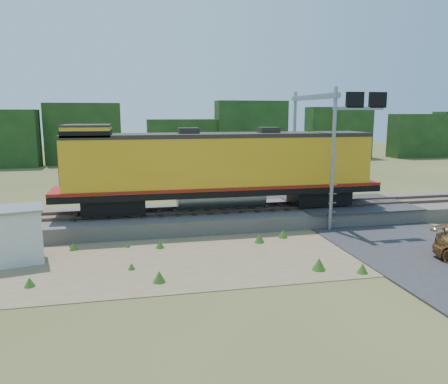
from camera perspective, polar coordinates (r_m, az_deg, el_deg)
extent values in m
plane|color=#475123|center=(19.90, 6.03, -8.18)|extent=(140.00, 140.00, 0.00)
cube|color=slate|center=(25.34, 1.84, -3.14)|extent=(70.00, 5.00, 0.80)
cube|color=brown|center=(24.55, 2.25, -2.43)|extent=(70.00, 0.10, 0.16)
cube|color=brown|center=(25.91, 1.46, -1.75)|extent=(70.00, 0.10, 0.16)
cube|color=#8C7754|center=(19.85, 0.03, -8.12)|extent=(26.00, 8.00, 0.03)
cube|color=#38383A|center=(27.74, 16.02, -1.45)|extent=(7.00, 5.20, 0.06)
cube|color=#38383A|center=(42.43, 5.82, 1.78)|extent=(7.00, 24.00, 0.08)
cube|color=#193312|center=(56.31, -6.07, 7.15)|extent=(36.00, 3.00, 6.50)
cube|color=black|center=(24.43, -14.16, -1.62)|extent=(3.30, 2.11, 0.83)
cube|color=black|center=(26.75, 12.25, -0.52)|extent=(3.30, 2.11, 0.83)
cube|color=black|center=(24.81, -0.34, 0.23)|extent=(18.34, 2.75, 0.33)
cylinder|color=gray|center=(24.89, -0.34, -0.77)|extent=(5.04, 1.10, 1.10)
cube|color=gold|center=(24.58, -0.35, 3.87)|extent=(16.96, 2.66, 2.84)
cube|color=maroon|center=(24.76, -0.35, 0.86)|extent=(18.34, 2.80, 0.17)
cube|color=#28231E|center=(24.45, -0.35, 7.44)|extent=(16.96, 2.70, 0.22)
cube|color=gold|center=(24.03, -17.44, 7.43)|extent=(2.38, 2.66, 0.64)
cube|color=#28231E|center=(24.02, -17.48, 8.28)|extent=(2.38, 2.70, 0.11)
cube|color=black|center=(24.03, -17.43, 7.32)|extent=(2.43, 2.70, 0.32)
cube|color=maroon|center=(24.37, -20.40, 2.41)|extent=(0.09, 1.83, 1.10)
cube|color=#28231E|center=(24.14, -4.66, 7.87)|extent=(1.10, 0.92, 0.41)
cube|color=#28231E|center=(25.15, 5.85, 7.95)|extent=(1.10, 0.92, 0.41)
cube|color=silver|center=(20.57, -25.23, -5.20)|extent=(2.18, 2.18, 2.28)
cube|color=gray|center=(20.31, -25.48, -1.98)|extent=(2.40, 2.40, 0.11)
cylinder|color=gray|center=(23.65, 14.02, 3.96)|extent=(0.20, 0.20, 7.60)
cylinder|color=gray|center=(28.76, 9.12, 5.22)|extent=(0.20, 0.20, 7.60)
cube|color=gray|center=(26.08, 11.60, 12.03)|extent=(0.27, 6.20, 0.27)
cube|color=gray|center=(24.13, 17.13, 10.40)|extent=(2.82, 0.16, 0.16)
cube|color=black|center=(24.03, 16.73, 11.46)|extent=(0.98, 0.16, 0.81)
cube|color=black|center=(24.68, 19.43, 11.27)|extent=(0.98, 0.16, 0.81)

